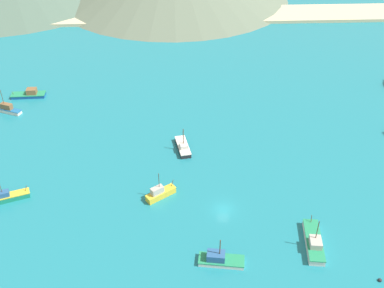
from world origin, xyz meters
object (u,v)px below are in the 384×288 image
object	(u,v)px
fishing_boat_2	(4,197)
fishing_boat_8	(4,109)
fishing_boat_3	(29,94)
buoy_0	(380,280)
fishing_boat_5	(160,193)
fishing_boat_9	(183,147)
fishing_boat_10	(220,259)
fishing_boat_1	(314,242)

from	to	relation	value
fishing_boat_2	fishing_boat_8	distance (m)	38.32
fishing_boat_3	buoy_0	bearing A→B (deg)	-41.38
fishing_boat_5	buoy_0	xyz separation A→B (m)	(39.06, -23.49, -0.99)
fishing_boat_3	fishing_boat_9	distance (m)	52.39
fishing_boat_2	fishing_boat_10	xyz separation A→B (m)	(44.21, -18.47, -0.08)
fishing_boat_5	fishing_boat_9	bearing A→B (deg)	72.52
fishing_boat_8	buoy_0	world-z (taller)	fishing_boat_8
buoy_0	fishing_boat_2	bearing A→B (deg)	161.78
fishing_boat_3	fishing_boat_5	world-z (taller)	fishing_boat_5
fishing_boat_2	fishing_boat_8	xyz separation A→B (m)	(-10.65, 36.81, -0.07)
buoy_0	fishing_boat_9	bearing A→B (deg)	129.68
fishing_boat_10	fishing_boat_5	bearing A→B (deg)	121.47
fishing_boat_1	fishing_boat_10	distance (m)	18.59
fishing_boat_1	fishing_boat_10	size ratio (longest dim) A/B	1.26
fishing_boat_9	fishing_boat_10	xyz separation A→B (m)	(5.76, -35.31, 0.10)
fishing_boat_3	fishing_boat_9	world-z (taller)	fishing_boat_9
fishing_boat_8	fishing_boat_3	bearing A→B (deg)	59.07
fishing_boat_2	fishing_boat_3	xyz separation A→B (m)	(-5.80, 44.90, -0.14)
fishing_boat_9	fishing_boat_2	bearing A→B (deg)	-156.34
fishing_boat_8	fishing_boat_9	xyz separation A→B (m)	(49.10, -19.96, -0.10)
fishing_boat_10	buoy_0	world-z (taller)	fishing_boat_10
fishing_boat_2	fishing_boat_5	distance (m)	33.06
fishing_boat_5	fishing_boat_10	xyz separation A→B (m)	(11.15, -18.21, -0.24)
fishing_boat_2	fishing_boat_3	size ratio (longest dim) A/B	1.02
fishing_boat_3	fishing_boat_5	size ratio (longest dim) A/B	1.46
fishing_boat_8	buoy_0	bearing A→B (deg)	-36.19
fishing_boat_1	fishing_boat_5	size ratio (longest dim) A/B	1.64
fishing_boat_1	fishing_boat_5	xyz separation A→B (m)	(-29.43, 14.85, 0.20)
fishing_boat_3	fishing_boat_10	xyz separation A→B (m)	(50.01, -63.37, 0.06)
fishing_boat_1	fishing_boat_2	world-z (taller)	fishing_boat_1
buoy_0	fishing_boat_5	bearing A→B (deg)	148.98
fishing_boat_8	fishing_boat_2	bearing A→B (deg)	-73.86
fishing_boat_10	fishing_boat_9	bearing A→B (deg)	99.27
fishing_boat_8	fishing_boat_9	distance (m)	53.00
fishing_boat_3	fishing_boat_5	xyz separation A→B (m)	(38.86, -45.16, 0.30)
fishing_boat_2	fishing_boat_9	distance (m)	41.98
fishing_boat_3	fishing_boat_5	bearing A→B (deg)	-49.28
fishing_boat_2	fishing_boat_5	bearing A→B (deg)	-0.45
fishing_boat_9	buoy_0	bearing A→B (deg)	-50.32
fishing_boat_2	buoy_0	bearing A→B (deg)	-18.22
fishing_boat_1	fishing_boat_9	distance (m)	39.99
fishing_boat_2	fishing_boat_9	xyz separation A→B (m)	(38.45, 16.84, -0.18)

